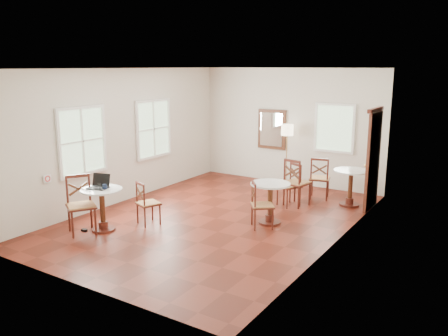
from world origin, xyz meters
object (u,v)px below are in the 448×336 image
at_px(floor_lamp, 287,134).
at_px(mouse, 96,186).
at_px(chair_near_b, 81,205).
at_px(navy_mug, 105,187).
at_px(cafe_table_back, 351,184).
at_px(chair_mid_a, 296,182).
at_px(cafe_table_mid, 270,199).
at_px(water_glass, 99,186).
at_px(chair_near_a, 147,203).
at_px(chair_back_b, 290,185).
at_px(chair_mid_b, 261,205).
at_px(cafe_table_near, 102,205).
at_px(laptop, 99,184).
at_px(chair_back_a, 320,178).
at_px(power_adapter, 84,230).

relative_size(floor_lamp, mouse, 17.81).
xyz_separation_m(chair_near_b, navy_mug, (0.32, 0.31, 0.32)).
xyz_separation_m(cafe_table_back, floor_lamp, (-1.93, 0.80, 0.86)).
height_order(cafe_table_back, navy_mug, navy_mug).
bearing_deg(navy_mug, chair_mid_a, 55.44).
distance_m(cafe_table_mid, water_glass, 3.26).
bearing_deg(chair_near_a, chair_back_b, -103.06).
bearing_deg(cafe_table_mid, floor_lamp, 108.87).
distance_m(chair_near_a, chair_mid_a, 3.34).
bearing_deg(chair_mid_b, cafe_table_mid, -45.90).
height_order(cafe_table_mid, chair_back_b, chair_back_b).
height_order(cafe_table_near, chair_near_b, chair_near_b).
distance_m(chair_near_a, chair_back_b, 3.21).
bearing_deg(chair_mid_a, chair_near_b, 67.00).
height_order(cafe_table_back, laptop, laptop).
height_order(chair_back_a, floor_lamp, floor_lamp).
distance_m(mouse, navy_mug, 0.26).
xyz_separation_m(cafe_table_near, chair_back_a, (2.66, 4.23, -0.01)).
height_order(chair_back_a, laptop, laptop).
relative_size(cafe_table_near, chair_back_b, 0.86).
height_order(cafe_table_mid, navy_mug, navy_mug).
height_order(laptop, mouse, laptop).
relative_size(cafe_table_back, chair_mid_b, 0.90).
distance_m(laptop, power_adapter, 0.92).
relative_size(cafe_table_near, chair_near_a, 0.94).
bearing_deg(chair_back_a, laptop, 41.11).
bearing_deg(cafe_table_near, mouse, 168.84).
bearing_deg(chair_back_a, chair_near_b, 41.69).
bearing_deg(chair_back_b, power_adapter, -98.17).
relative_size(laptop, water_glass, 4.01).
relative_size(chair_back_a, mouse, 11.03).
relative_size(cafe_table_mid, chair_near_b, 0.76).
bearing_deg(power_adapter, laptop, 57.85).
height_order(chair_near_b, laptop, chair_near_b).
height_order(cafe_table_near, cafe_table_back, cafe_table_near).
bearing_deg(water_glass, chair_near_b, -132.63).
bearing_deg(floor_lamp, mouse, -109.29).
xyz_separation_m(chair_mid_b, chair_back_a, (0.23, 2.48, 0.04)).
distance_m(chair_mid_b, floor_lamp, 3.39).
bearing_deg(chair_near_a, chair_back_a, -100.12).
relative_size(chair_near_a, chair_mid_a, 0.81).
bearing_deg(cafe_table_mid, chair_mid_b, -97.68).
relative_size(chair_back_b, water_glass, 8.96).
height_order(cafe_table_mid, power_adapter, cafe_table_mid).
relative_size(cafe_table_near, floor_lamp, 0.51).
xyz_separation_m(cafe_table_back, power_adapter, (-3.71, -4.31, -0.48)).
xyz_separation_m(cafe_table_near, mouse, (-0.18, 0.04, 0.33)).
relative_size(navy_mug, power_adapter, 1.05).
relative_size(mouse, water_glass, 0.85).
relative_size(chair_mid_a, chair_back_b, 1.13).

